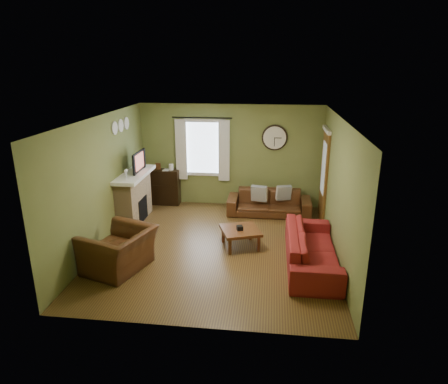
# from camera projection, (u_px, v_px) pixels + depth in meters

# --- Properties ---
(floor) EXTENTS (4.60, 5.20, 0.00)m
(floor) POSITION_uv_depth(u_px,v_px,m) (217.00, 247.00, 8.12)
(floor) COLOR brown
(floor) RESTS_ON ground
(ceiling) EXTENTS (4.60, 5.20, 0.00)m
(ceiling) POSITION_uv_depth(u_px,v_px,m) (216.00, 118.00, 7.31)
(ceiling) COLOR white
(ceiling) RESTS_ON ground
(wall_left) EXTENTS (0.00, 5.20, 2.60)m
(wall_left) POSITION_uv_depth(u_px,v_px,m) (103.00, 182.00, 7.97)
(wall_left) COLOR olive
(wall_left) RESTS_ON ground
(wall_right) EXTENTS (0.00, 5.20, 2.60)m
(wall_right) POSITION_uv_depth(u_px,v_px,m) (338.00, 190.00, 7.45)
(wall_right) COLOR olive
(wall_right) RESTS_ON ground
(wall_back) EXTENTS (4.60, 0.00, 2.60)m
(wall_back) POSITION_uv_depth(u_px,v_px,m) (230.00, 156.00, 10.16)
(wall_back) COLOR olive
(wall_back) RESTS_ON ground
(wall_front) EXTENTS (4.60, 0.00, 2.60)m
(wall_front) POSITION_uv_depth(u_px,v_px,m) (189.00, 244.00, 5.26)
(wall_front) COLOR olive
(wall_front) RESTS_ON ground
(fireplace) EXTENTS (0.40, 1.40, 1.10)m
(fireplace) POSITION_uv_depth(u_px,v_px,m) (134.00, 199.00, 9.27)
(fireplace) COLOR tan
(fireplace) RESTS_ON floor
(firebox) EXTENTS (0.04, 0.60, 0.55)m
(firebox) POSITION_uv_depth(u_px,v_px,m) (143.00, 209.00, 9.33)
(firebox) COLOR black
(firebox) RESTS_ON fireplace
(mantel) EXTENTS (0.58, 1.60, 0.08)m
(mantel) POSITION_uv_depth(u_px,v_px,m) (133.00, 175.00, 9.08)
(mantel) COLOR white
(mantel) RESTS_ON fireplace
(tv) EXTENTS (0.08, 0.60, 0.35)m
(tv) POSITION_uv_depth(u_px,v_px,m) (136.00, 164.00, 9.15)
(tv) COLOR black
(tv) RESTS_ON mantel
(tv_screen) EXTENTS (0.02, 0.62, 0.36)m
(tv_screen) POSITION_uv_depth(u_px,v_px,m) (139.00, 162.00, 9.13)
(tv_screen) COLOR #994C3F
(tv_screen) RESTS_ON mantel
(medallion_left) EXTENTS (0.28, 0.28, 0.03)m
(medallion_left) POSITION_uv_depth(u_px,v_px,m) (115.00, 128.00, 8.43)
(medallion_left) COLOR white
(medallion_left) RESTS_ON wall_left
(medallion_mid) EXTENTS (0.28, 0.28, 0.03)m
(medallion_mid) POSITION_uv_depth(u_px,v_px,m) (121.00, 126.00, 8.76)
(medallion_mid) COLOR white
(medallion_mid) RESTS_ON wall_left
(medallion_right) EXTENTS (0.28, 0.28, 0.03)m
(medallion_right) POSITION_uv_depth(u_px,v_px,m) (126.00, 123.00, 9.09)
(medallion_right) COLOR white
(medallion_right) RESTS_ON wall_left
(window_pane) EXTENTS (1.00, 0.02, 1.30)m
(window_pane) POSITION_uv_depth(u_px,v_px,m) (203.00, 148.00, 10.16)
(window_pane) COLOR silver
(window_pane) RESTS_ON wall_back
(curtain_rod) EXTENTS (0.03, 0.03, 1.50)m
(curtain_rod) POSITION_uv_depth(u_px,v_px,m) (202.00, 118.00, 9.83)
(curtain_rod) COLOR black
(curtain_rod) RESTS_ON wall_back
(curtain_left) EXTENTS (0.28, 0.04, 1.55)m
(curtain_left) POSITION_uv_depth(u_px,v_px,m) (181.00, 150.00, 10.15)
(curtain_left) COLOR silver
(curtain_left) RESTS_ON wall_back
(curtain_right) EXTENTS (0.28, 0.04, 1.55)m
(curtain_right) POSITION_uv_depth(u_px,v_px,m) (224.00, 151.00, 10.02)
(curtain_right) COLOR silver
(curtain_right) RESTS_ON wall_back
(wall_clock) EXTENTS (0.64, 0.06, 0.64)m
(wall_clock) POSITION_uv_depth(u_px,v_px,m) (275.00, 138.00, 9.84)
(wall_clock) COLOR white
(wall_clock) RESTS_ON wall_back
(door) EXTENTS (0.05, 0.90, 2.10)m
(door) POSITION_uv_depth(u_px,v_px,m) (324.00, 176.00, 9.28)
(door) COLOR brown
(door) RESTS_ON floor
(bookshelf) EXTENTS (0.78, 0.33, 0.93)m
(bookshelf) POSITION_uv_depth(u_px,v_px,m) (165.00, 187.00, 10.44)
(bookshelf) COLOR black
(bookshelf) RESTS_ON floor
(book) EXTENTS (0.17, 0.22, 0.02)m
(book) POSITION_uv_depth(u_px,v_px,m) (163.00, 169.00, 10.24)
(book) COLOR #572F17
(book) RESTS_ON bookshelf
(sofa_brown) EXTENTS (2.02, 0.79, 0.59)m
(sofa_brown) POSITION_uv_depth(u_px,v_px,m) (269.00, 203.00, 9.78)
(sofa_brown) COLOR #432412
(sofa_brown) RESTS_ON floor
(pillow_left) EXTENTS (0.38, 0.21, 0.36)m
(pillow_left) POSITION_uv_depth(u_px,v_px,m) (284.00, 193.00, 9.70)
(pillow_left) COLOR gray
(pillow_left) RESTS_ON sofa_brown
(pillow_right) EXTENTS (0.40, 0.19, 0.38)m
(pillow_right) POSITION_uv_depth(u_px,v_px,m) (259.00, 193.00, 9.65)
(pillow_right) COLOR gray
(pillow_right) RESTS_ON sofa_brown
(sofa_red) EXTENTS (0.89, 2.28, 0.67)m
(sofa_red) POSITION_uv_depth(u_px,v_px,m) (312.00, 248.00, 7.31)
(sofa_red) COLOR maroon
(sofa_red) RESTS_ON floor
(armchair) EXTENTS (1.33, 1.42, 0.75)m
(armchair) POSITION_uv_depth(u_px,v_px,m) (119.00, 250.00, 7.14)
(armchair) COLOR #432412
(armchair) RESTS_ON floor
(coffee_table) EXTENTS (0.93, 0.93, 0.39)m
(coffee_table) POSITION_uv_depth(u_px,v_px,m) (240.00, 238.00, 8.07)
(coffee_table) COLOR #572F17
(coffee_table) RESTS_ON floor
(tissue_box) EXTENTS (0.15, 0.15, 0.09)m
(tissue_box) POSITION_uv_depth(u_px,v_px,m) (240.00, 229.00, 7.96)
(tissue_box) COLOR black
(tissue_box) RESTS_ON coffee_table
(wine_glass_a) EXTENTS (0.07, 0.07, 0.21)m
(wine_glass_a) POSITION_uv_depth(u_px,v_px,m) (126.00, 174.00, 8.55)
(wine_glass_a) COLOR white
(wine_glass_a) RESTS_ON mantel
(wine_glass_b) EXTENTS (0.07, 0.07, 0.21)m
(wine_glass_b) POSITION_uv_depth(u_px,v_px,m) (127.00, 174.00, 8.59)
(wine_glass_b) COLOR white
(wine_glass_b) RESTS_ON mantel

